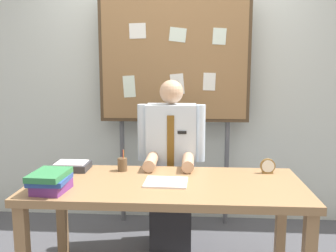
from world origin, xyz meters
TOP-DOWN VIEW (x-y plane):
  - back_wall at (0.00, 1.25)m, footprint 6.40×0.08m
  - desk at (0.00, 0.00)m, footprint 1.81×0.79m
  - person at (0.00, 0.59)m, footprint 0.55×0.56m
  - bulletin_board at (-0.00, 1.04)m, footprint 1.38×0.09m
  - book_stack at (-0.70, -0.23)m, footprint 0.22×0.28m
  - open_notebook at (-0.00, -0.02)m, footprint 0.29×0.24m
  - desk_clock at (0.71, 0.26)m, footprint 0.11×0.04m
  - pen_holder at (-0.34, 0.25)m, footprint 0.07×0.07m
  - paper_tray at (-0.73, 0.26)m, footprint 0.26×0.20m

SIDE VIEW (x-z plane):
  - person at x=0.00m, z-range -0.05..1.35m
  - desk at x=0.00m, z-range 0.29..1.03m
  - open_notebook at x=0.00m, z-range 0.74..0.76m
  - paper_tray at x=-0.73m, z-range 0.74..0.80m
  - desk_clock at x=0.71m, z-range 0.74..0.85m
  - pen_holder at x=-0.34m, z-range 0.71..0.87m
  - book_stack at x=-0.70m, z-range 0.75..0.87m
  - back_wall at x=0.00m, z-range 0.00..2.70m
  - bulletin_board at x=0.00m, z-range 0.47..2.61m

